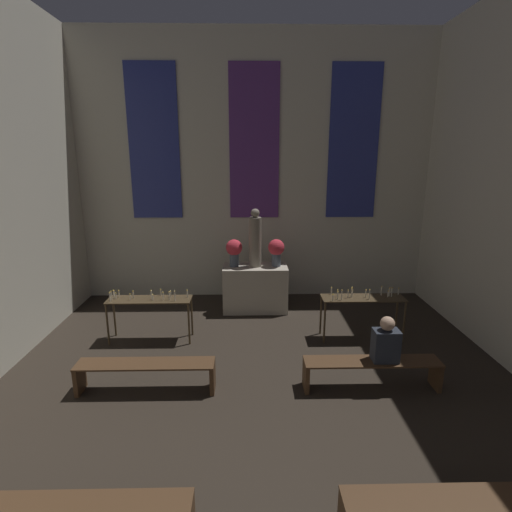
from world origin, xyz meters
name	(u,v)px	position (x,y,z in m)	size (l,w,h in m)	color
wall_back	(254,169)	(0.00, 10.12, 2.96)	(8.05, 0.16, 5.86)	beige
altar	(255,288)	(0.00, 9.11, 0.49)	(1.36, 0.70, 0.98)	#BCB29E
statue	(255,240)	(0.00, 9.11, 1.54)	(0.26, 0.26, 1.22)	gray
flower_vase_left	(234,250)	(-0.44, 9.11, 1.33)	(0.34, 0.34, 0.58)	#4C5666
flower_vase_right	(276,250)	(0.44, 9.11, 1.33)	(0.34, 0.34, 0.58)	#4C5666
candle_rack_left	(149,304)	(-1.92, 7.69, 0.69)	(1.48, 0.43, 0.97)	#473823
candle_rack_right	(363,302)	(1.91, 7.69, 0.69)	(1.48, 0.43, 0.98)	#473823
pew_second_right	(455,511)	(1.61, 3.71, 0.32)	(1.94, 0.36, 0.44)	#4C331E
pew_back_left	(146,370)	(-1.61, 6.06, 0.32)	(1.94, 0.36, 0.44)	#4C331E
pew_back_right	(372,368)	(1.61, 6.06, 0.32)	(1.94, 0.36, 0.44)	#4C331E
person_seated	(386,342)	(1.78, 6.06, 0.73)	(0.36, 0.24, 0.67)	#282D38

